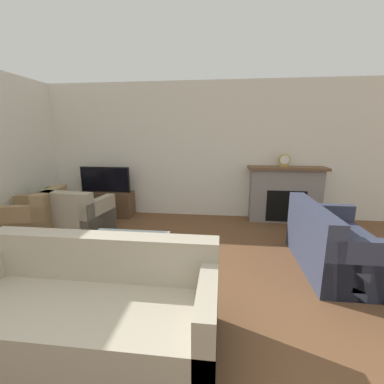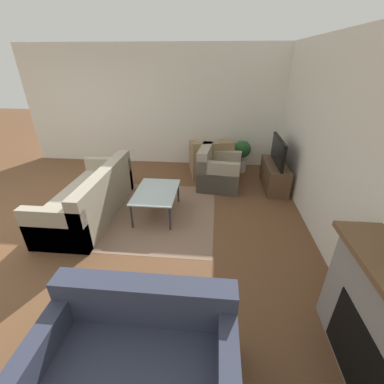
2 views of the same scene
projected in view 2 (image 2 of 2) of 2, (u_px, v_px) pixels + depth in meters
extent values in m
plane|color=brown|center=(24.00, 219.00, 4.28)|extent=(20.00, 20.00, 0.00)
cube|color=silver|center=(336.00, 149.00, 3.27)|extent=(8.69, 0.06, 2.70)
cube|color=silver|center=(182.00, 108.00, 6.00)|extent=(0.06, 7.63, 2.70)
cube|color=#896B56|center=(159.00, 213.00, 4.43)|extent=(2.18, 1.88, 0.00)
cube|color=black|center=(353.00, 351.00, 2.00)|extent=(0.73, 0.01, 0.60)
cube|color=brown|center=(274.00, 176.00, 5.23)|extent=(1.09, 0.40, 0.51)
cube|color=black|center=(278.00, 151.00, 4.99)|extent=(1.03, 0.05, 0.52)
cube|color=black|center=(277.00, 151.00, 4.99)|extent=(0.99, 0.01, 0.48)
cube|color=#9E937F|center=(89.00, 203.00, 4.33)|extent=(2.05, 0.88, 0.42)
cube|color=#9E937F|center=(105.00, 182.00, 4.11)|extent=(2.05, 0.20, 0.40)
cube|color=#9E937F|center=(110.00, 174.00, 5.12)|extent=(0.14, 0.88, 0.66)
cube|color=#9E937F|center=(55.00, 231.00, 3.43)|extent=(0.14, 0.88, 0.66)
cube|color=#33384C|center=(138.00, 375.00, 1.97)|extent=(0.91, 1.48, 0.42)
cube|color=#33384C|center=(145.00, 300.00, 2.09)|extent=(0.20, 1.48, 0.40)
cube|color=#33384C|center=(51.00, 358.00, 1.97)|extent=(0.91, 0.14, 0.66)
cube|color=#33384C|center=(226.00, 375.00, 1.86)|extent=(0.91, 0.14, 0.66)
cube|color=#8C704C|center=(210.00, 164.00, 5.93)|extent=(1.01, 1.03, 0.42)
cube|color=#8C704C|center=(213.00, 151.00, 5.45)|extent=(0.37, 0.90, 0.40)
cube|color=#8C704C|center=(226.00, 158.00, 5.91)|extent=(0.86, 0.30, 0.66)
cube|color=#8C704C|center=(194.00, 160.00, 5.84)|extent=(0.86, 0.30, 0.66)
cube|color=#9E937F|center=(219.00, 177.00, 5.28)|extent=(0.92, 0.90, 0.42)
cube|color=#9E937F|center=(205.00, 157.00, 5.15)|extent=(0.85, 0.29, 0.40)
cube|color=#9E937F|center=(218.00, 178.00, 4.93)|extent=(0.23, 0.82, 0.66)
cube|color=#9E937F|center=(221.00, 165.00, 5.53)|extent=(0.23, 0.82, 0.66)
cylinder|color=#333338|center=(146.00, 190.00, 4.76)|extent=(0.04, 0.04, 0.41)
cylinder|color=#333338|center=(132.00, 217.00, 3.96)|extent=(0.04, 0.04, 0.41)
cylinder|color=#333338|center=(178.00, 192.00, 4.71)|extent=(0.04, 0.04, 0.41)
cylinder|color=#333338|center=(170.00, 219.00, 3.91)|extent=(0.04, 0.04, 0.41)
cube|color=silver|center=(156.00, 192.00, 4.24)|extent=(0.98, 0.68, 0.02)
cylinder|color=beige|center=(241.00, 166.00, 6.03)|extent=(0.24, 0.24, 0.27)
cylinder|color=#4C3823|center=(241.00, 158.00, 5.94)|extent=(0.03, 0.03, 0.12)
sphere|color=#235628|center=(242.00, 149.00, 5.84)|extent=(0.39, 0.39, 0.39)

